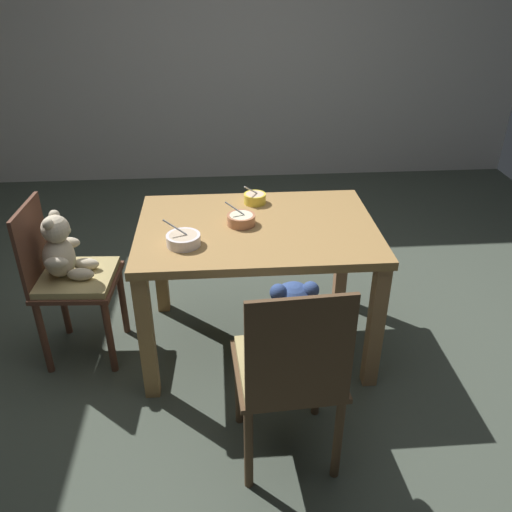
{
  "coord_description": "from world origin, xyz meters",
  "views": [
    {
      "loc": [
        -0.18,
        -2.3,
        1.86
      ],
      "look_at": [
        0.0,
        0.05,
        0.51
      ],
      "focal_mm": 37.16,
      "sensor_mm": 36.0,
      "label": 1
    }
  ],
  "objects_px": {
    "dining_table": "(257,245)",
    "teddy_chair_near_left": "(66,267)",
    "teddy_chair_near_front": "(291,351)",
    "porridge_bowl_yellow_far_center": "(255,198)",
    "porridge_bowl_white_near_left": "(183,240)",
    "porridge_bowl_terracotta_center": "(241,219)"
  },
  "relations": [
    {
      "from": "dining_table",
      "to": "teddy_chair_near_left",
      "type": "height_order",
      "value": "teddy_chair_near_left"
    },
    {
      "from": "teddy_chair_near_front",
      "to": "porridge_bowl_yellow_far_center",
      "type": "bearing_deg",
      "value": -0.37
    },
    {
      "from": "porridge_bowl_white_near_left",
      "to": "porridge_bowl_yellow_far_center",
      "type": "height_order",
      "value": "porridge_bowl_white_near_left"
    },
    {
      "from": "dining_table",
      "to": "porridge_bowl_terracotta_center",
      "type": "bearing_deg",
      "value": 168.19
    },
    {
      "from": "teddy_chair_near_front",
      "to": "porridge_bowl_terracotta_center",
      "type": "height_order",
      "value": "teddy_chair_near_front"
    },
    {
      "from": "teddy_chair_near_front",
      "to": "dining_table",
      "type": "bearing_deg",
      "value": 1.49
    },
    {
      "from": "teddy_chair_near_left",
      "to": "porridge_bowl_yellow_far_center",
      "type": "bearing_deg",
      "value": 18.96
    },
    {
      "from": "teddy_chair_near_front",
      "to": "teddy_chair_near_left",
      "type": "distance_m",
      "value": 1.27
    },
    {
      "from": "teddy_chair_near_left",
      "to": "dining_table",
      "type": "bearing_deg",
      "value": 3.37
    },
    {
      "from": "teddy_chair_near_front",
      "to": "teddy_chair_near_left",
      "type": "relative_size",
      "value": 1.07
    },
    {
      "from": "teddy_chair_near_left",
      "to": "teddy_chair_near_front",
      "type": "bearing_deg",
      "value": -33.94
    },
    {
      "from": "teddy_chair_near_front",
      "to": "porridge_bowl_white_near_left",
      "type": "bearing_deg",
      "value": 31.2
    },
    {
      "from": "teddy_chair_near_left",
      "to": "porridge_bowl_yellow_far_center",
      "type": "distance_m",
      "value": 1.01
    },
    {
      "from": "dining_table",
      "to": "porridge_bowl_yellow_far_center",
      "type": "xyz_separation_m",
      "value": [
        0.01,
        0.27,
        0.14
      ]
    },
    {
      "from": "dining_table",
      "to": "teddy_chair_near_front",
      "type": "distance_m",
      "value": 0.77
    },
    {
      "from": "teddy_chair_near_left",
      "to": "porridge_bowl_terracotta_center",
      "type": "bearing_deg",
      "value": 4.41
    },
    {
      "from": "teddy_chair_near_front",
      "to": "porridge_bowl_yellow_far_center",
      "type": "xyz_separation_m",
      "value": [
        -0.06,
        1.03,
        0.17
      ]
    },
    {
      "from": "dining_table",
      "to": "porridge_bowl_white_near_left",
      "type": "bearing_deg",
      "value": -153.31
    },
    {
      "from": "teddy_chair_near_front",
      "to": "porridge_bowl_yellow_far_center",
      "type": "height_order",
      "value": "teddy_chair_near_front"
    },
    {
      "from": "dining_table",
      "to": "teddy_chair_near_left",
      "type": "distance_m",
      "value": 0.95
    },
    {
      "from": "porridge_bowl_terracotta_center",
      "to": "porridge_bowl_yellow_far_center",
      "type": "xyz_separation_m",
      "value": [
        0.08,
        0.25,
        0.0
      ]
    },
    {
      "from": "teddy_chair_near_left",
      "to": "porridge_bowl_yellow_far_center",
      "type": "xyz_separation_m",
      "value": [
        0.95,
        0.27,
        0.22
      ]
    }
  ]
}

